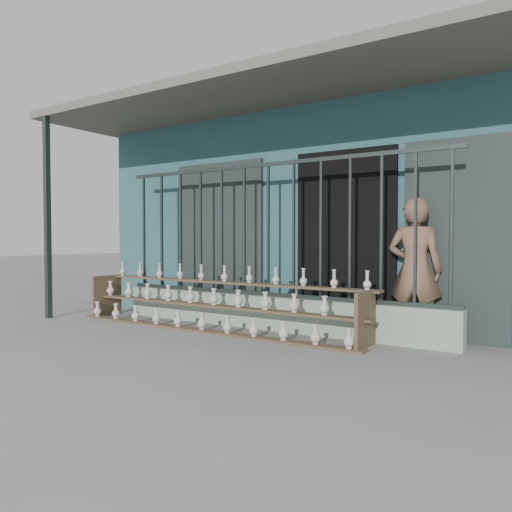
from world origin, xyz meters
The scene contains 6 objects.
ground centered at (0.00, 0.00, 0.00)m, with size 60.00×60.00×0.00m, color slate.
workshop_building centered at (0.00, 4.23, 1.62)m, with size 7.40×6.60×3.21m.
parapet_wall centered at (0.00, 1.30, 0.23)m, with size 5.00×0.20×0.45m, color #8EA28B.
security_fence centered at (0.00, 1.30, 1.35)m, with size 5.00×0.04×1.80m.
shelf_rack centered at (-0.62, 0.89, 0.36)m, with size 4.50×0.68×0.85m.
elderly_woman centered at (1.88, 1.58, 0.86)m, with size 0.63×0.41×1.71m, color brown.
Camera 1 is at (3.55, -4.40, 1.23)m, focal length 35.00 mm.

